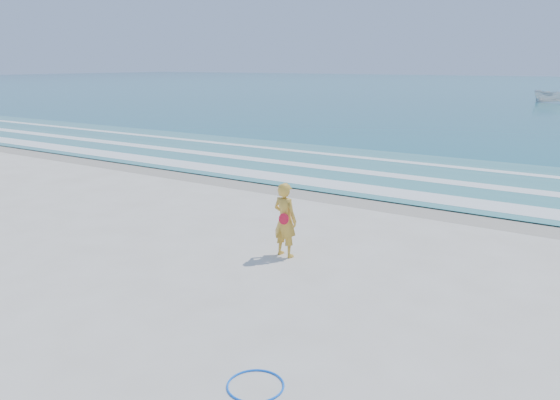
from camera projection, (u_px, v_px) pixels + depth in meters
The scene contains 9 objects.
ground at pixel (160, 278), 11.94m from camera, with size 400.00×400.00×0.00m, color silver.
wet_sand at pixel (346, 197), 19.22m from camera, with size 400.00×2.40×0.00m, color #B2A893.
shallow at pixel (399, 172), 23.26m from camera, with size 400.00×10.00×0.01m, color #59B7AD.
foam_near at pixel (362, 188), 20.26m from camera, with size 400.00×1.40×0.01m, color white.
foam_mid at pixel (392, 175), 22.61m from camera, with size 400.00×0.90×0.01m, color white.
foam_far at pixel (419, 163), 25.28m from camera, with size 400.00×0.60×0.01m, color white.
hoop at pixel (255, 385), 7.95m from camera, with size 0.85×0.85×0.03m, color #0E66FF.
boat at pixel (552, 96), 63.75m from camera, with size 1.49×3.95×1.53m, color silver.
woman at pixel (285, 220), 13.12m from camera, with size 0.72×0.53×1.83m.
Camera 1 is at (8.33, -7.87, 4.59)m, focal length 35.00 mm.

